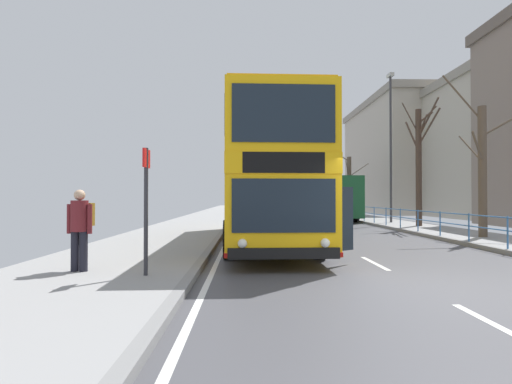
% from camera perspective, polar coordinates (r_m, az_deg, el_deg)
% --- Properties ---
extents(ground, '(15.80, 140.00, 0.20)m').
position_cam_1_polar(ground, '(7.72, 17.85, -12.77)').
color(ground, '#47474C').
extents(double_decker_bus_main, '(3.46, 11.08, 4.36)m').
position_cam_1_polar(double_decker_bus_main, '(13.81, 1.38, 1.84)').
color(double_decker_bus_main, '#F4B20F').
rests_on(double_decker_bus_main, ground).
extents(background_bus_far_lane, '(2.84, 10.81, 3.06)m').
position_cam_1_polar(background_bus_far_lane, '(30.46, 10.19, -0.76)').
color(background_bus_far_lane, '#19512D').
rests_on(background_bus_far_lane, ground).
extents(pedestrian_railing_far_kerb, '(0.05, 30.04, 0.96)m').
position_cam_1_polar(pedestrian_railing_far_kerb, '(21.70, 19.29, -3.03)').
color(pedestrian_railing_far_kerb, '#386BA8').
rests_on(pedestrian_railing_far_kerb, ground).
extents(pedestrian_with_backpack, '(0.55, 0.56, 1.66)m').
position_cam_1_polar(pedestrian_with_backpack, '(8.81, -24.18, -4.23)').
color(pedestrian_with_backpack, black).
rests_on(pedestrian_with_backpack, ground).
extents(bus_stop_sign_near, '(0.08, 0.44, 2.47)m').
position_cam_1_polar(bus_stop_sign_near, '(7.87, -15.71, -0.59)').
color(bus_stop_sign_near, '#2D2D33').
rests_on(bus_stop_sign_near, ground).
extents(street_lamp_far_side, '(0.28, 0.60, 9.11)m').
position_cam_1_polar(street_lamp_far_side, '(25.51, 19.01, 7.51)').
color(street_lamp_far_side, '#38383D').
rests_on(street_lamp_far_side, ground).
extents(bare_tree_far_00, '(2.99, 2.60, 6.38)m').
position_cam_1_polar(bare_tree_far_00, '(17.35, 30.07, 3.11)').
color(bare_tree_far_00, brown).
rests_on(bare_tree_far_00, ground).
extents(bare_tree_far_01, '(2.20, 2.71, 6.59)m').
position_cam_1_polar(bare_tree_far_01, '(22.66, 22.66, 4.08)').
color(bare_tree_far_01, '#423328').
rests_on(bare_tree_far_01, ground).
extents(bare_tree_far_02, '(3.28, 1.80, 6.16)m').
position_cam_1_polar(bare_tree_far_02, '(38.27, 13.39, 1.17)').
color(bare_tree_far_02, brown).
rests_on(bare_tree_far_02, ground).
extents(background_building_00, '(11.28, 17.82, 12.34)m').
position_cam_1_polar(background_building_00, '(47.73, 21.73, 4.70)').
color(background_building_00, '#B2A899').
rests_on(background_building_00, ground).
extents(background_building_02, '(11.34, 18.67, 11.39)m').
position_cam_1_polar(background_building_02, '(37.91, 33.18, 5.48)').
color(background_building_02, '#B2A899').
rests_on(background_building_02, ground).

